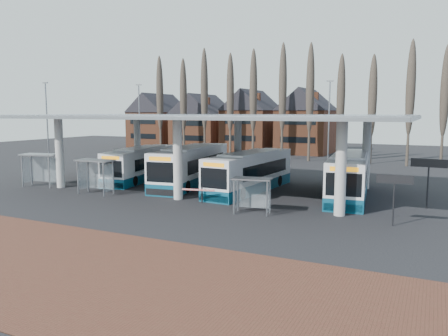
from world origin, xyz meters
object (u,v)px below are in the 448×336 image
at_px(bus_1, 192,166).
at_px(shelter_1, 96,169).
at_px(bus_0, 142,164).
at_px(shelter_0, 41,163).
at_px(shelter_2, 253,187).
at_px(bus_3, 349,176).
at_px(bus_2, 251,172).

xyz_separation_m(bus_1, shelter_1, (-4.58, -7.33, 0.37)).
relative_size(bus_0, shelter_0, 3.43).
bearing_deg(bus_0, shelter_2, -39.63).
relative_size(shelter_1, shelter_2, 1.13).
bearing_deg(bus_3, shelter_0, -170.93).
xyz_separation_m(bus_0, bus_1, (5.89, -0.40, 0.15)).
relative_size(bus_1, shelter_0, 3.78).
distance_m(bus_1, shelter_0, 13.33).
relative_size(bus_1, shelter_1, 4.21).
height_order(bus_0, bus_3, bus_3).
height_order(bus_2, shelter_0, bus_2).
bearing_deg(bus_1, bus_2, -13.74).
distance_m(bus_0, bus_3, 19.78).
bearing_deg(bus_2, shelter_0, -157.11).
xyz_separation_m(bus_0, shelter_0, (-5.63, -7.09, 0.62)).
xyz_separation_m(bus_3, shelter_2, (-4.60, -8.66, 0.10)).
height_order(bus_1, bus_3, bus_1).
distance_m(bus_2, shelter_0, 18.57).
relative_size(bus_1, shelter_2, 4.78).
distance_m(bus_0, shelter_2, 17.48).
bearing_deg(bus_2, bus_3, 11.74).
xyz_separation_m(bus_2, shelter_2, (3.26, -7.58, 0.15)).
distance_m(bus_0, bus_1, 5.90).
height_order(bus_2, bus_3, bus_3).
height_order(bus_0, bus_1, bus_1).
bearing_deg(bus_1, bus_0, 168.67).
bearing_deg(bus_2, shelter_2, -62.78).
distance_m(bus_3, shelter_0, 26.39).
xyz_separation_m(bus_1, bus_2, (6.04, -0.67, -0.10)).
bearing_deg(bus_2, bus_0, 178.83).
height_order(bus_0, shelter_0, bus_0).
relative_size(bus_1, bus_2, 1.07).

